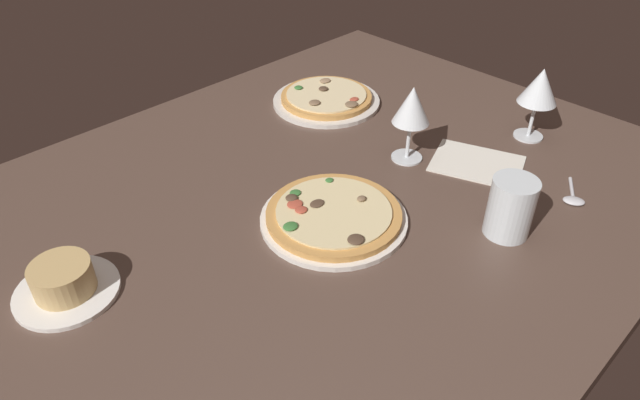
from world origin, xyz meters
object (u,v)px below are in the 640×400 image
(pizza_side, at_px, (326,99))
(wine_glass_near, at_px, (412,108))
(water_glass, at_px, (510,210))
(paper_menu, at_px, (477,164))
(wine_glass_far, at_px, (540,88))
(ramekin_on_saucer, at_px, (64,282))
(pizza_main, at_px, (333,216))
(spoon, at_px, (573,198))

(pizza_side, xyz_separation_m, wine_glass_near, (-0.06, -0.30, 0.11))
(water_glass, xyz_separation_m, paper_menu, (0.15, 0.16, -0.05))
(pizza_side, xyz_separation_m, wine_glass_far, (0.20, -0.43, 0.11))
(ramekin_on_saucer, bearing_deg, wine_glass_far, -15.51)
(paper_menu, bearing_deg, ramekin_on_saucer, 141.36)
(pizza_main, distance_m, spoon, 0.46)
(pizza_main, xyz_separation_m, ramekin_on_saucer, (-0.42, 0.17, 0.01))
(wine_glass_far, height_order, water_glass, wine_glass_far)
(paper_menu, height_order, spoon, spoon)
(wine_glass_far, bearing_deg, pizza_side, 115.29)
(paper_menu, bearing_deg, pizza_side, 72.61)
(pizza_main, bearing_deg, paper_menu, -12.63)
(ramekin_on_saucer, distance_m, spoon, 0.91)
(wine_glass_near, relative_size, paper_menu, 0.91)
(wine_glass_far, relative_size, wine_glass_near, 0.99)
(wine_glass_near, xyz_separation_m, water_glass, (-0.07, -0.27, -0.07))
(wine_glass_far, xyz_separation_m, water_glass, (-0.33, -0.14, -0.07))
(ramekin_on_saucer, height_order, water_glass, water_glass)
(ramekin_on_saucer, bearing_deg, paper_menu, -17.70)
(pizza_main, relative_size, pizza_side, 1.02)
(ramekin_on_saucer, bearing_deg, pizza_side, 12.76)
(water_glass, bearing_deg, pizza_main, 129.71)
(spoon, bearing_deg, ramekin_on_saucer, 150.78)
(pizza_side, relative_size, water_glass, 2.41)
(wine_glass_near, xyz_separation_m, spoon, (0.11, -0.31, -0.11))
(wine_glass_near, height_order, spoon, wine_glass_near)
(ramekin_on_saucer, distance_m, wine_glass_near, 0.70)
(water_glass, bearing_deg, paper_menu, 45.36)
(pizza_main, bearing_deg, ramekin_on_saucer, 158.31)
(pizza_main, height_order, pizza_side, same)
(water_glass, relative_size, paper_menu, 0.60)
(pizza_main, xyz_separation_m, water_glass, (0.19, -0.23, 0.04))
(ramekin_on_saucer, height_order, paper_menu, ramekin_on_saucer)
(wine_glass_near, bearing_deg, water_glass, -104.12)
(spoon, bearing_deg, paper_menu, 96.37)
(pizza_side, xyz_separation_m, spoon, (0.05, -0.61, -0.01))
(wine_glass_near, distance_m, water_glass, 0.29)
(paper_menu, xyz_separation_m, spoon, (0.02, -0.20, 0.00))
(water_glass, relative_size, spoon, 1.16)
(wine_glass_near, bearing_deg, paper_menu, -54.09)
(water_glass, bearing_deg, pizza_side, 77.31)
(wine_glass_far, bearing_deg, wine_glass_near, 152.86)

